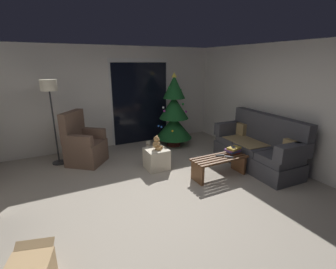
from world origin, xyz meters
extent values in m
plane|color=#9E9384|center=(0.00, 0.00, 0.00)|extent=(7.00, 7.00, 0.00)
cube|color=silver|center=(0.00, 3.06, 1.25)|extent=(5.72, 0.12, 2.50)
cube|color=silver|center=(2.86, 0.00, 1.25)|extent=(0.12, 6.00, 2.50)
cube|color=silver|center=(0.75, 2.99, 1.10)|extent=(1.60, 0.02, 2.20)
cube|color=black|center=(0.75, 2.97, 1.05)|extent=(1.50, 0.02, 2.10)
cube|color=#3D3D42|center=(2.25, 0.32, 0.17)|extent=(0.86, 1.94, 0.34)
cube|color=#3D3D42|center=(2.20, -0.30, 0.41)|extent=(0.71, 0.63, 0.14)
cube|color=#3D3D42|center=(2.23, 0.32, 0.41)|extent=(0.71, 0.63, 0.14)
cube|color=#3D3D42|center=(2.26, 0.94, 0.41)|extent=(0.71, 0.63, 0.14)
cube|color=#3D3D42|center=(2.55, 0.30, 0.78)|extent=(0.30, 1.91, 0.60)
cube|color=#3D3D42|center=(2.20, -0.55, 0.62)|extent=(0.77, 0.24, 0.28)
cube|color=#3D3D42|center=(2.30, 1.19, 0.62)|extent=(0.77, 0.24, 0.28)
cube|color=#997F51|center=(2.22, 0.57, 0.49)|extent=(0.65, 0.93, 0.02)
cube|color=#997F51|center=(2.37, -0.39, 0.62)|extent=(0.14, 0.33, 0.28)
cube|color=#997F51|center=(2.45, 1.01, 0.62)|extent=(0.14, 0.33, 0.28)
cube|color=brown|center=(1.28, 0.11, 0.38)|extent=(1.10, 0.05, 0.04)
cube|color=brown|center=(1.28, 0.19, 0.38)|extent=(1.10, 0.05, 0.04)
cube|color=brown|center=(1.28, 0.28, 0.38)|extent=(1.10, 0.05, 0.04)
cube|color=brown|center=(1.28, 0.37, 0.38)|extent=(1.10, 0.05, 0.04)
cube|color=brown|center=(1.28, 0.46, 0.38)|extent=(1.10, 0.05, 0.04)
cube|color=brown|center=(0.79, 0.28, 0.18)|extent=(0.05, 0.36, 0.36)
cube|color=brown|center=(1.77, 0.28, 0.18)|extent=(0.05, 0.36, 0.36)
cube|color=#333338|center=(1.43, 0.19, 0.41)|extent=(0.14, 0.14, 0.02)
cube|color=black|center=(1.32, 0.33, 0.41)|extent=(0.16, 0.09, 0.02)
cube|color=#A32D28|center=(1.65, 0.33, 0.41)|extent=(0.24, 0.18, 0.03)
cube|color=#285684|center=(1.64, 0.32, 0.44)|extent=(0.25, 0.17, 0.03)
cube|color=#6B3D7A|center=(1.62, 0.33, 0.47)|extent=(0.27, 0.21, 0.03)
cube|color=#B79333|center=(1.64, 0.31, 0.51)|extent=(0.29, 0.22, 0.04)
cube|color=black|center=(1.63, 0.31, 0.53)|extent=(0.13, 0.16, 0.01)
cylinder|color=#4C1E19|center=(1.37, 2.27, 0.05)|extent=(0.36, 0.36, 0.10)
cylinder|color=brown|center=(1.37, 2.27, 0.16)|extent=(0.08, 0.08, 0.12)
cone|color=#14471E|center=(1.37, 2.27, 0.50)|extent=(0.94, 0.94, 0.56)
cone|color=#14471E|center=(1.37, 2.27, 1.01)|extent=(0.75, 0.75, 0.56)
cone|color=#14471E|center=(1.37, 2.27, 1.52)|extent=(0.55, 0.55, 0.56)
sphere|color=white|center=(1.10, 2.32, 1.02)|extent=(0.06, 0.06, 0.06)
sphere|color=#1E8C33|center=(1.54, 2.24, 1.44)|extent=(0.06, 0.06, 0.06)
sphere|color=blue|center=(0.98, 2.20, 0.56)|extent=(0.06, 0.06, 0.06)
sphere|color=gold|center=(1.15, 1.93, 0.51)|extent=(0.06, 0.06, 0.06)
sphere|color=#1E8C33|center=(1.22, 2.25, 1.52)|extent=(0.06, 0.06, 0.06)
sphere|color=blue|center=(0.98, 2.35, 0.55)|extent=(0.06, 0.06, 0.06)
sphere|color=#B233A5|center=(1.61, 2.07, 0.92)|extent=(0.06, 0.06, 0.06)
sphere|color=gold|center=(1.51, 2.43, 1.29)|extent=(0.06, 0.06, 0.06)
sphere|color=#B233A5|center=(1.08, 2.22, 0.95)|extent=(0.06, 0.06, 0.06)
sphere|color=#1E8C33|center=(1.51, 2.05, 1.12)|extent=(0.06, 0.06, 0.06)
cone|color=#EAD14C|center=(1.37, 2.27, 1.81)|extent=(0.14, 0.14, 0.12)
cube|color=brown|center=(-0.86, 2.09, 0.16)|extent=(0.96, 0.96, 0.31)
cube|color=brown|center=(-0.86, 2.09, 0.40)|extent=(0.96, 0.96, 0.18)
cube|color=brown|center=(-1.07, 2.26, 0.81)|extent=(0.55, 0.63, 0.64)
cube|color=brown|center=(-0.67, 2.30, 0.60)|extent=(0.54, 0.47, 0.22)
cube|color=brown|center=(-1.02, 1.86, 0.60)|extent=(0.54, 0.47, 0.22)
cylinder|color=#2D2D30|center=(-1.41, 2.37, 0.01)|extent=(0.28, 0.28, 0.02)
cylinder|color=#2D2D30|center=(-1.41, 2.37, 0.80)|extent=(0.03, 0.03, 1.55)
cylinder|color=beige|center=(-1.41, 2.37, 1.67)|extent=(0.32, 0.32, 0.22)
cube|color=beige|center=(0.37, 1.17, 0.21)|extent=(0.44, 0.44, 0.42)
cylinder|color=tan|center=(0.45, 1.16, 0.45)|extent=(0.12, 0.12, 0.06)
cylinder|color=tan|center=(0.38, 1.09, 0.45)|extent=(0.12, 0.12, 0.06)
sphere|color=tan|center=(0.37, 1.17, 0.52)|extent=(0.15, 0.15, 0.15)
sphere|color=tan|center=(0.37, 1.17, 0.64)|extent=(0.11, 0.11, 0.11)
sphere|color=tan|center=(0.41, 1.13, 0.63)|extent=(0.04, 0.04, 0.04)
sphere|color=tan|center=(0.40, 1.19, 0.68)|extent=(0.04, 0.04, 0.04)
sphere|color=tan|center=(0.35, 1.14, 0.68)|extent=(0.04, 0.04, 0.04)
sphere|color=tan|center=(0.44, 1.20, 0.53)|extent=(0.06, 0.06, 0.06)
sphere|color=tan|center=(0.34, 1.10, 0.53)|extent=(0.06, 0.06, 0.06)
cylinder|color=beige|center=(0.64, 2.07, 0.03)|extent=(0.07, 0.11, 0.06)
cylinder|color=beige|center=(0.54, 2.08, 0.03)|extent=(0.07, 0.11, 0.06)
sphere|color=beige|center=(0.59, 2.14, 0.10)|extent=(0.15, 0.15, 0.15)
sphere|color=beige|center=(0.59, 2.14, 0.22)|extent=(0.11, 0.11, 0.11)
sphere|color=#F4E5C1|center=(0.59, 2.09, 0.21)|extent=(0.04, 0.04, 0.04)
sphere|color=beige|center=(0.63, 2.13, 0.27)|extent=(0.04, 0.04, 0.04)
sphere|color=beige|center=(0.55, 2.14, 0.27)|extent=(0.04, 0.04, 0.04)
sphere|color=beige|center=(0.66, 2.11, 0.11)|extent=(0.06, 0.06, 0.06)
sphere|color=beige|center=(0.52, 2.12, 0.11)|extent=(0.06, 0.06, 0.06)
cube|color=tan|center=(-1.79, -0.65, 0.36)|extent=(0.38, 0.19, 0.06)
camera|label=1|loc=(-1.51, -3.03, 2.12)|focal=25.81mm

